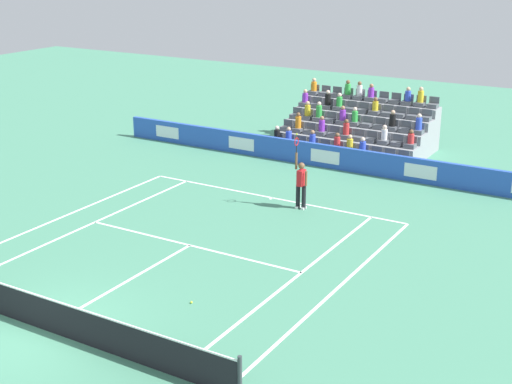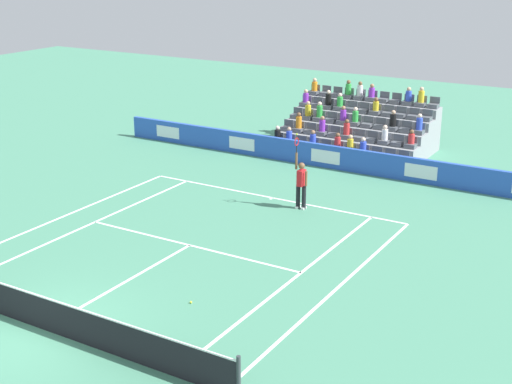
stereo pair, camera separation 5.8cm
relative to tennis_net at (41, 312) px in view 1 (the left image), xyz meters
name	(u,v)px [view 1 (the left image)]	position (x,y,z in m)	size (l,w,h in m)	color
ground_plane	(43,329)	(0.00, 0.00, -0.49)	(80.00, 80.00, 0.00)	#47896B
line_baseline	(272,198)	(0.00, -11.89, -0.49)	(10.97, 0.10, 0.01)	white
line_service	(190,245)	(0.00, -6.40, -0.49)	(8.23, 0.10, 0.01)	white
line_centre_service	(125,282)	(0.00, -3.20, -0.49)	(0.10, 6.40, 0.01)	white
line_singles_sideline_left	(86,226)	(4.12, -5.95, -0.49)	(0.10, 11.89, 0.01)	white
line_singles_sideline_right	(294,278)	(-4.12, -5.95, -0.49)	(0.10, 11.89, 0.01)	white
line_doubles_sideline_left	(58,219)	(5.49, -5.95, -0.49)	(0.10, 11.89, 0.01)	white
line_doubles_sideline_right	(337,289)	(-5.49, -5.95, -0.49)	(0.10, 11.89, 0.01)	white
line_centre_mark	(271,198)	(0.00, -11.79, -0.49)	(0.10, 0.20, 0.01)	white
sponsor_barrier	(326,156)	(0.00, -16.68, 0.02)	(21.62, 0.22, 1.02)	blue
tennis_net	(41,312)	(0.00, 0.00, 0.00)	(11.97, 0.10, 1.07)	#33383D
tennis_player	(301,183)	(-1.49, -11.39, 0.50)	(0.53, 0.36, 2.85)	black
stadium_stand	(358,132)	(0.01, -20.23, 0.34)	(6.82, 4.75, 3.03)	gray
loose_tennis_ball	(191,302)	(-2.43, -3.10, -0.46)	(0.07, 0.07, 0.07)	#D1E533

